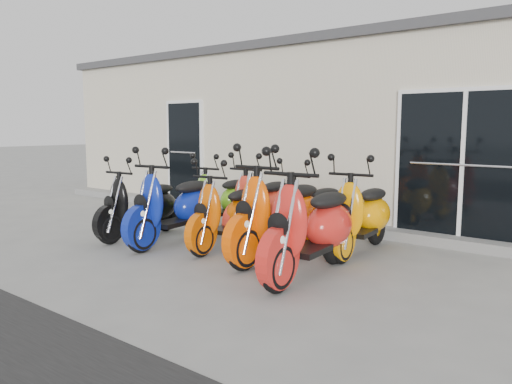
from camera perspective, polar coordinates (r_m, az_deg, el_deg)
ground at (r=7.37m, az=-2.91°, el=-6.27°), size 80.00×80.00×0.00m
building at (r=11.58m, az=14.33°, el=6.50°), size 14.00×6.00×3.20m
roof_cap at (r=11.68m, az=14.61°, el=14.77°), size 14.20×6.20×0.16m
front_step at (r=8.93m, az=5.66°, el=-3.37°), size 14.00×0.40×0.15m
door_left at (r=10.95m, az=-8.11°, el=4.84°), size 1.07×0.08×2.22m
door_right at (r=7.86m, az=22.60°, el=3.33°), size 2.02×0.08×2.22m
scooter_front_black at (r=8.09m, az=-13.11°, el=-0.49°), size 0.77×1.82×1.31m
scooter_front_blue at (r=7.54m, az=-9.33°, el=-0.33°), size 0.91×2.06×1.48m
scooter_front_orange_a at (r=7.18m, az=-3.28°, el=-1.26°), size 0.83×1.85×1.32m
scooter_front_orange_b at (r=6.55m, az=2.71°, el=-1.08°), size 0.79×2.11×1.55m
scooter_front_red at (r=5.80m, az=6.34°, el=-2.28°), size 0.89×2.13×1.54m
scooter_back_green at (r=8.56m, az=-3.99°, el=0.16°), size 0.75×1.82×1.32m
scooter_back_red at (r=7.97m, az=0.62°, el=-0.21°), size 0.77×1.88×1.37m
scooter_back_blue at (r=7.50m, az=6.23°, el=-0.97°), size 0.78×1.81×1.31m
scooter_back_yellow at (r=7.01m, az=12.05°, el=-1.27°), size 0.85×1.95×1.41m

